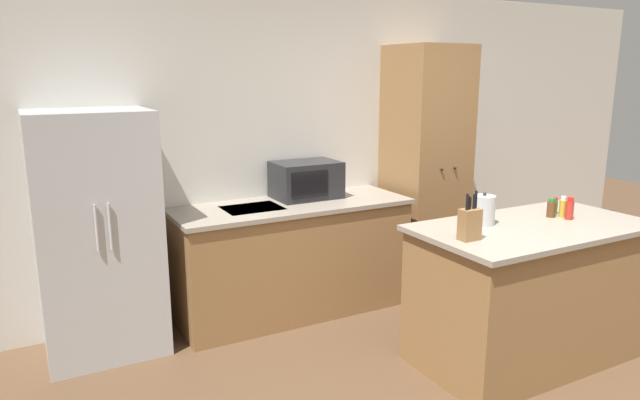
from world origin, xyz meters
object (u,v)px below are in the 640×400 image
(spice_bottle_green_herb, at_px, (563,207))
(microwave, at_px, (306,180))
(spice_bottle_amber_oil, at_px, (555,206))
(spice_bottle_short_red, at_px, (570,209))
(kettle, at_px, (484,210))
(refrigerator, at_px, (98,235))
(knife_block, at_px, (470,223))
(spice_bottle_tall_dark, at_px, (570,208))
(pantry_cabinet, at_px, (425,168))
(spice_bottle_pale_salt, at_px, (551,208))

(spice_bottle_green_herb, bearing_deg, microwave, 128.03)
(spice_bottle_amber_oil, xyz_separation_m, spice_bottle_green_herb, (-0.02, -0.08, 0.01))
(spice_bottle_green_herb, bearing_deg, spice_bottle_short_red, -98.47)
(spice_bottle_short_red, distance_m, kettle, 0.63)
(refrigerator, height_order, microwave, refrigerator)
(knife_block, xyz_separation_m, spice_bottle_green_herb, (0.95, 0.11, -0.03))
(microwave, relative_size, spice_bottle_tall_dark, 5.48)
(microwave, relative_size, knife_block, 1.79)
(pantry_cabinet, relative_size, spice_bottle_amber_oil, 17.63)
(spice_bottle_short_red, bearing_deg, refrigerator, 152.18)
(microwave, distance_m, kettle, 1.53)
(spice_bottle_tall_dark, distance_m, spice_bottle_amber_oil, 0.10)
(spice_bottle_short_red, relative_size, spice_bottle_amber_oil, 1.26)
(refrigerator, bearing_deg, spice_bottle_green_herb, -26.73)
(refrigerator, relative_size, spice_bottle_pale_salt, 12.76)
(microwave, relative_size, spice_bottle_pale_salt, 4.02)
(pantry_cabinet, bearing_deg, kettle, -113.23)
(refrigerator, distance_m, spice_bottle_short_red, 3.20)
(spice_bottle_short_red, height_order, spice_bottle_green_herb, spice_bottle_short_red)
(knife_block, distance_m, kettle, 0.40)
(pantry_cabinet, bearing_deg, spice_bottle_amber_oil, -86.94)
(microwave, relative_size, spice_bottle_short_red, 3.45)
(microwave, xyz_separation_m, spice_bottle_green_herb, (1.20, -1.53, -0.05))
(spice_bottle_amber_oil, relative_size, spice_bottle_pale_salt, 0.93)
(pantry_cabinet, relative_size, spice_bottle_tall_dark, 22.25)
(spice_bottle_tall_dark, distance_m, spice_bottle_green_herb, 0.12)
(kettle, bearing_deg, pantry_cabinet, 66.77)
(spice_bottle_green_herb, xyz_separation_m, spice_bottle_pale_salt, (-0.06, 0.04, -0.01))
(refrigerator, height_order, knife_block, refrigerator)
(refrigerator, distance_m, knife_block, 2.45)
(spice_bottle_short_red, bearing_deg, spice_bottle_amber_oil, 77.29)
(spice_bottle_amber_oil, height_order, spice_bottle_pale_salt, spice_bottle_pale_salt)
(knife_block, relative_size, kettle, 1.36)
(spice_bottle_short_red, xyz_separation_m, spice_bottle_pale_salt, (-0.05, 0.10, -0.01))
(spice_bottle_short_red, relative_size, kettle, 0.71)
(spice_bottle_green_herb, height_order, kettle, kettle)
(spice_bottle_tall_dark, xyz_separation_m, spice_bottle_pale_salt, (-0.18, 0.01, 0.02))
(pantry_cabinet, xyz_separation_m, spice_bottle_tall_dark, (0.16, -1.41, -0.09))
(knife_block, distance_m, spice_bottle_short_red, 0.94)
(spice_bottle_short_red, bearing_deg, kettle, 163.05)
(refrigerator, relative_size, pantry_cabinet, 0.78)
(pantry_cabinet, xyz_separation_m, spice_bottle_green_herb, (0.05, -1.44, -0.06))
(refrigerator, distance_m, pantry_cabinet, 2.80)
(pantry_cabinet, xyz_separation_m, knife_block, (-0.90, -1.55, -0.03))
(spice_bottle_short_red, xyz_separation_m, spice_bottle_green_herb, (0.01, 0.06, -0.00))
(knife_block, bearing_deg, spice_bottle_tall_dark, 7.48)
(spice_bottle_tall_dark, xyz_separation_m, spice_bottle_green_herb, (-0.11, -0.03, 0.02))
(refrigerator, bearing_deg, kettle, -30.46)
(spice_bottle_amber_oil, distance_m, spice_bottle_green_herb, 0.09)
(microwave, bearing_deg, spice_bottle_green_herb, -51.97)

